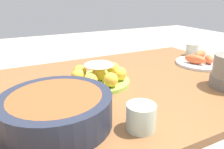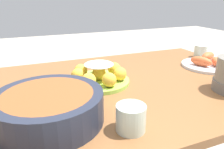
# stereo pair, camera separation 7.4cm
# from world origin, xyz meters

# --- Properties ---
(dining_table) EXTENTS (1.36, 0.91, 0.78)m
(dining_table) POSITION_xyz_m (0.00, 0.00, 0.68)
(dining_table) COLOR brown
(dining_table) RESTS_ON ground_plane
(cake_plate) EXTENTS (0.27, 0.27, 0.10)m
(cake_plate) POSITION_xyz_m (0.11, -0.04, 0.82)
(cake_plate) COLOR #99CC4C
(cake_plate) RESTS_ON dining_table
(serving_bowl) EXTENTS (0.33, 0.33, 0.10)m
(serving_bowl) POSITION_xyz_m (0.35, 0.20, 0.83)
(serving_bowl) COLOR #232838
(serving_bowl) RESTS_ON dining_table
(seafood_platter) EXTENTS (0.28, 0.28, 0.06)m
(seafood_platter) POSITION_xyz_m (-0.52, -0.04, 0.80)
(seafood_platter) COLOR silver
(seafood_platter) RESTS_ON dining_table
(cup_near) EXTENTS (0.08, 0.08, 0.08)m
(cup_near) POSITION_xyz_m (-0.62, -0.21, 0.82)
(cup_near) COLOR beige
(cup_near) RESTS_ON dining_table
(cup_far) EXTENTS (0.09, 0.09, 0.08)m
(cup_far) POSITION_xyz_m (0.14, 0.33, 0.82)
(cup_far) COLOR beige
(cup_far) RESTS_ON dining_table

